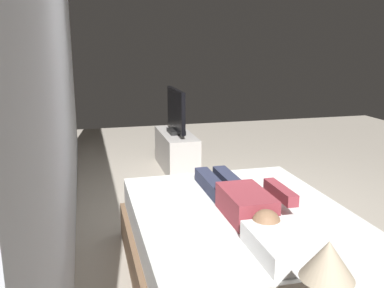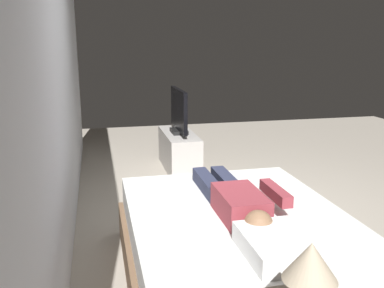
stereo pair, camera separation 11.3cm
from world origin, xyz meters
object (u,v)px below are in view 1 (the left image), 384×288
object	(u,v)px
person	(241,198)
bed	(241,247)
tv_stand	(176,151)
pillow	(284,245)
remote	(283,196)
tv	(176,112)
lamp	(328,262)

from	to	relation	value
person	bed	bearing A→B (deg)	175.88
tv_stand	pillow	bearing A→B (deg)	177.64
remote	tv_stand	distance (m)	2.67
tv_stand	bed	bearing A→B (deg)	177.11
bed	person	size ratio (longest dim) A/B	1.53
person	remote	xyz separation A→B (m)	(0.15, -0.40, -0.07)
pillow	tv	xyz separation A→B (m)	(3.47, -0.14, 0.18)
person	lamp	size ratio (longest dim) A/B	3.00
bed	pillow	size ratio (longest dim) A/B	4.02
remote	lamp	distance (m)	1.57
remote	tv	world-z (taller)	tv
pillow	person	xyz separation A→B (m)	(0.67, -0.00, 0.02)
person	lamp	distance (m)	1.32
lamp	bed	bearing A→B (deg)	-6.05
bed	remote	size ratio (longest dim) A/B	12.87
remote	person	bearing A→B (deg)	110.47
tv	lamp	xyz separation A→B (m)	(-4.09, 0.28, 0.07)
tv	tv_stand	bearing A→B (deg)	7.13
person	lamp	bearing A→B (deg)	173.99
remote	lamp	world-z (taller)	lamp
bed	tv	xyz separation A→B (m)	(2.82, -0.14, 0.52)
pillow	person	size ratio (longest dim) A/B	0.38
remote	tv	bearing A→B (deg)	5.72
remote	lamp	bearing A→B (deg)	159.48
remote	tv_stand	world-z (taller)	remote
person	tv	bearing A→B (deg)	-2.88
bed	tv	size ratio (longest dim) A/B	2.19
pillow	tv	distance (m)	3.47
person	remote	size ratio (longest dim) A/B	8.40
bed	pillow	distance (m)	0.73
pillow	remote	xyz separation A→B (m)	(0.83, -0.41, -0.05)
tv_stand	lamp	distance (m)	4.14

